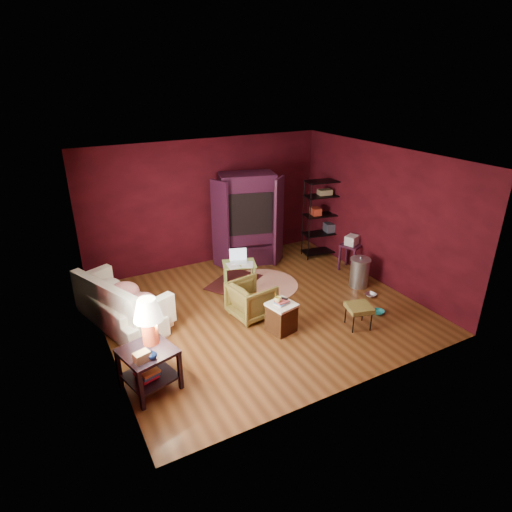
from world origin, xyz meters
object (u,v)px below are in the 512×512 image
at_px(tv_armoire, 247,218).
at_px(wire_shelving, 324,215).
at_px(laptop_desk, 239,266).
at_px(hamper, 281,317).
at_px(sofa, 119,304).
at_px(side_table, 148,336).
at_px(armchair, 251,298).

relative_size(tv_armoire, wire_shelving, 1.13).
bearing_deg(tv_armoire, laptop_desk, -109.53).
height_order(hamper, wire_shelving, wire_shelving).
xyz_separation_m(sofa, tv_armoire, (3.18, 1.27, 0.70)).
distance_m(sofa, wire_shelving, 5.03).
bearing_deg(side_table, tv_armoire, 44.69).
xyz_separation_m(hamper, tv_armoire, (0.82, 2.81, 0.81)).
height_order(laptop_desk, tv_armoire, tv_armoire).
distance_m(hamper, tv_armoire, 3.04).
bearing_deg(sofa, tv_armoire, -84.63).
distance_m(hamper, laptop_desk, 1.76).
distance_m(side_table, hamper, 2.39).
distance_m(side_table, laptop_desk, 3.14).
bearing_deg(laptop_desk, hamper, -73.26).
distance_m(hamper, wire_shelving, 3.55).
height_order(armchair, side_table, side_table).
bearing_deg(side_table, sofa, 91.48).
bearing_deg(wire_shelving, armchair, -139.06).
bearing_deg(sofa, side_table, 165.04).
relative_size(hamper, wire_shelving, 0.33).
bearing_deg(laptop_desk, sofa, -156.16).
height_order(side_table, wire_shelving, wire_shelving).
height_order(hamper, laptop_desk, laptop_desk).
distance_m(armchair, laptop_desk, 1.12).
distance_m(armchair, hamper, 0.72).
bearing_deg(wire_shelving, hamper, -127.57).
xyz_separation_m(tv_armoire, wire_shelving, (1.75, -0.48, -0.07)).
height_order(tv_armoire, wire_shelving, tv_armoire).
xyz_separation_m(side_table, wire_shelving, (4.88, 2.61, 0.21)).
xyz_separation_m(armchair, laptop_desk, (0.29, 1.07, 0.14)).
relative_size(armchair, wire_shelving, 0.39).
bearing_deg(tv_armoire, wire_shelving, 0.06).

